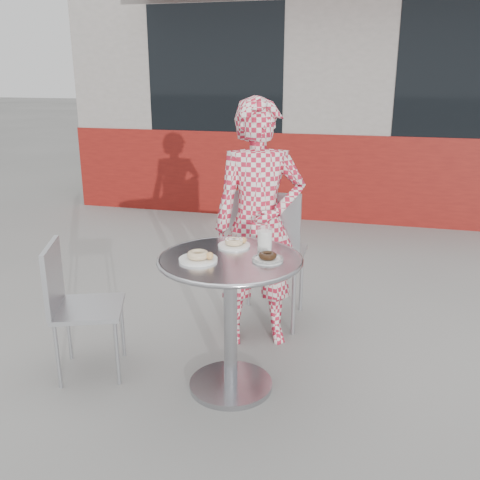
% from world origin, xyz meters
% --- Properties ---
extents(ground, '(60.00, 60.00, 0.00)m').
position_xyz_m(ground, '(0.00, 0.00, 0.00)').
color(ground, gray).
rests_on(ground, ground).
extents(storefront, '(6.02, 4.55, 3.00)m').
position_xyz_m(storefront, '(-0.00, 5.56, 1.49)').
color(storefront, gray).
rests_on(storefront, ground).
extents(bistro_table, '(0.75, 0.75, 0.76)m').
position_xyz_m(bistro_table, '(-0.00, -0.02, 0.57)').
color(bistro_table, '#BBBBC0').
rests_on(bistro_table, ground).
extents(chair_far, '(0.46, 0.47, 0.96)m').
position_xyz_m(chair_far, '(0.03, 0.86, 0.29)').
color(chair_far, '#AEB0B6').
rests_on(chair_far, ground).
extents(chair_left, '(0.48, 0.48, 0.78)m').
position_xyz_m(chair_left, '(-0.83, -0.06, 0.24)').
color(chair_left, '#AEB0B6').
rests_on(chair_left, ground).
extents(seated_person, '(0.65, 0.53, 1.54)m').
position_xyz_m(seated_person, '(0.01, 0.58, 0.77)').
color(seated_person, '#B11B32').
rests_on(seated_person, ground).
extents(plate_far, '(0.17, 0.17, 0.05)m').
position_xyz_m(plate_far, '(-0.03, 0.16, 0.78)').
color(plate_far, white).
rests_on(plate_far, bistro_table).
extents(plate_near, '(0.19, 0.19, 0.05)m').
position_xyz_m(plate_near, '(-0.14, -0.10, 0.78)').
color(plate_near, white).
rests_on(plate_near, bistro_table).
extents(plate_checker, '(0.16, 0.16, 0.04)m').
position_xyz_m(plate_checker, '(0.19, -0.01, 0.77)').
color(plate_checker, white).
rests_on(plate_checker, bistro_table).
extents(milk_cup, '(0.08, 0.08, 0.13)m').
position_xyz_m(milk_cup, '(0.14, 0.15, 0.82)').
color(milk_cup, white).
rests_on(milk_cup, bistro_table).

